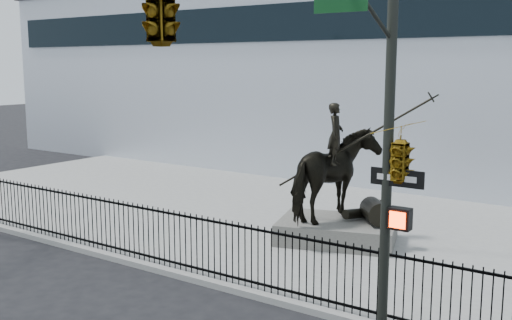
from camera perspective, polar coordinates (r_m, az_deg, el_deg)
The scene contains 7 objects.
ground at distance 15.32m, azimuth -13.89°, elevation -11.05°, with size 120.00×120.00×0.00m, color black.
plaza at distance 20.37m, azimuth 1.04°, elevation -5.50°, with size 30.00×12.00×0.15m, color gray.
building at distance 31.39m, azimuth 14.44°, elevation 7.52°, with size 44.00×14.00×9.00m, color silver.
picket_fence at distance 15.86m, azimuth -10.62°, elevation -6.82°, with size 22.10×0.10×1.50m.
statue_plinth at distance 17.55m, azimuth 7.73°, elevation -6.69°, with size 3.27×2.25×0.61m, color #524F4B.
equestrian_statue at distance 17.18m, azimuth 8.04°, elevation -1.58°, with size 4.02×3.13×3.56m.
traffic_signal_right at distance 8.66m, azimuth 3.80°, elevation 6.72°, with size 2.17×6.86×7.00m.
Camera 1 is at (10.90, -9.43, 5.21)m, focal length 42.00 mm.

